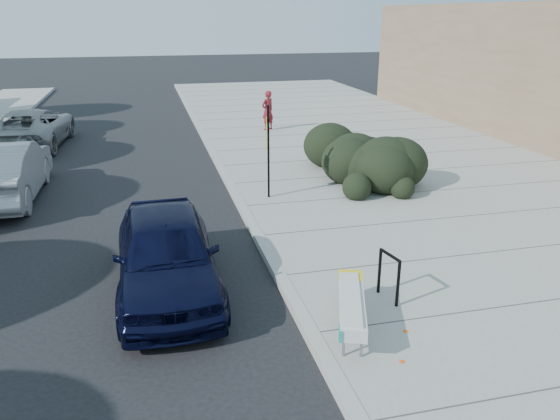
{
  "coord_description": "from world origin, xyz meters",
  "views": [
    {
      "loc": [
        -2.21,
        -8.86,
        4.74
      ],
      "look_at": [
        0.28,
        1.21,
        1.0
      ],
      "focal_mm": 35.0,
      "sensor_mm": 36.0,
      "label": 1
    }
  ],
  "objects_px": {
    "sign_post": "(268,146)",
    "sedan_navy": "(166,253)",
    "wagon_silver": "(4,171)",
    "pedestrian": "(268,110)",
    "suv_silver": "(32,127)",
    "bike_rack": "(389,272)",
    "bench": "(352,303)"
  },
  "relations": [
    {
      "from": "sign_post",
      "to": "wagon_silver",
      "type": "distance_m",
      "value": 7.09
    },
    {
      "from": "sedan_navy",
      "to": "sign_post",
      "type": "bearing_deg",
      "value": 56.56
    },
    {
      "from": "wagon_silver",
      "to": "pedestrian",
      "type": "xyz_separation_m",
      "value": [
        8.73,
        6.78,
        0.16
      ]
    },
    {
      "from": "sign_post",
      "to": "suv_silver",
      "type": "distance_m",
      "value": 11.2
    },
    {
      "from": "bench",
      "to": "pedestrian",
      "type": "bearing_deg",
      "value": 101.19
    },
    {
      "from": "sedan_navy",
      "to": "pedestrian",
      "type": "height_order",
      "value": "pedestrian"
    },
    {
      "from": "suv_silver",
      "to": "pedestrian",
      "type": "height_order",
      "value": "pedestrian"
    },
    {
      "from": "bench",
      "to": "sign_post",
      "type": "distance_m",
      "value": 6.67
    },
    {
      "from": "wagon_silver",
      "to": "sign_post",
      "type": "bearing_deg",
      "value": 164.5
    },
    {
      "from": "bench",
      "to": "sign_post",
      "type": "bearing_deg",
      "value": 107.5
    },
    {
      "from": "sign_post",
      "to": "wagon_silver",
      "type": "height_order",
      "value": "sign_post"
    },
    {
      "from": "bike_rack",
      "to": "sign_post",
      "type": "relative_size",
      "value": 0.35
    },
    {
      "from": "sign_post",
      "to": "sedan_navy",
      "type": "height_order",
      "value": "sign_post"
    },
    {
      "from": "sign_post",
      "to": "sedan_navy",
      "type": "relative_size",
      "value": 0.56
    },
    {
      "from": "sign_post",
      "to": "sedan_navy",
      "type": "bearing_deg",
      "value": -110.52
    },
    {
      "from": "bike_rack",
      "to": "suv_silver",
      "type": "bearing_deg",
      "value": 107.62
    },
    {
      "from": "sedan_navy",
      "to": "suv_silver",
      "type": "bearing_deg",
      "value": 108.16
    },
    {
      "from": "sedan_navy",
      "to": "wagon_silver",
      "type": "relative_size",
      "value": 0.91
    },
    {
      "from": "pedestrian",
      "to": "suv_silver",
      "type": "bearing_deg",
      "value": -28.33
    },
    {
      "from": "suv_silver",
      "to": "pedestrian",
      "type": "relative_size",
      "value": 3.15
    },
    {
      "from": "sedan_navy",
      "to": "wagon_silver",
      "type": "distance_m",
      "value": 7.43
    },
    {
      "from": "sign_post",
      "to": "wagon_silver",
      "type": "bearing_deg",
      "value": 176.63
    },
    {
      "from": "sign_post",
      "to": "suv_silver",
      "type": "bearing_deg",
      "value": 142.51
    },
    {
      "from": "sign_post",
      "to": "bench",
      "type": "bearing_deg",
      "value": -79.15
    },
    {
      "from": "sedan_navy",
      "to": "suv_silver",
      "type": "height_order",
      "value": "sedan_navy"
    },
    {
      "from": "wagon_silver",
      "to": "bike_rack",
      "type": "bearing_deg",
      "value": 134.45
    },
    {
      "from": "suv_silver",
      "to": "bike_rack",
      "type": "bearing_deg",
      "value": 123.83
    },
    {
      "from": "sign_post",
      "to": "sedan_navy",
      "type": "xyz_separation_m",
      "value": [
        -2.84,
        -4.37,
        -0.79
      ]
    },
    {
      "from": "wagon_silver",
      "to": "suv_silver",
      "type": "xyz_separation_m",
      "value": [
        -0.4,
        6.62,
        -0.09
      ]
    },
    {
      "from": "sign_post",
      "to": "pedestrian",
      "type": "relative_size",
      "value": 1.5
    },
    {
      "from": "bike_rack",
      "to": "wagon_silver",
      "type": "bearing_deg",
      "value": 122.85
    },
    {
      "from": "sedan_navy",
      "to": "bike_rack",
      "type": "bearing_deg",
      "value": -23.0
    }
  ]
}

